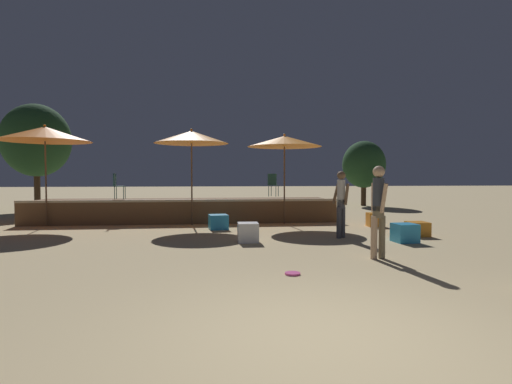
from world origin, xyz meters
name	(u,v)px	position (x,y,z in m)	size (l,w,h in m)	color
ground_plane	(329,338)	(0.00, 0.00, 0.00)	(120.00, 120.00, 0.00)	#D1B784
wooden_deck	(185,210)	(-2.19, 11.19, 0.39)	(10.89, 2.58, 0.85)	brown
patio_umbrella_0	(191,137)	(-1.86, 9.74, 2.97)	(2.49, 2.49, 3.26)	brown
patio_umbrella_1	(284,141)	(1.32, 9.71, 2.86)	(2.56, 2.56, 3.12)	brown
patio_umbrella_2	(45,134)	(-6.60, 9.85, 3.03)	(2.91, 2.91, 3.35)	brown
cube_seat_0	(405,233)	(3.63, 5.58, 0.23)	(0.56, 0.56, 0.46)	#2D9EDB
cube_seat_1	(375,220)	(4.15, 8.66, 0.22)	(0.51, 0.51, 0.45)	orange
cube_seat_2	(218,222)	(-0.99, 8.56, 0.23)	(0.64, 0.64, 0.46)	#2D9EDB
cube_seat_3	(248,232)	(-0.29, 6.03, 0.24)	(0.51, 0.51, 0.49)	white
cube_seat_4	(417,229)	(4.47, 6.50, 0.20)	(0.54, 0.54, 0.39)	orange
person_0	(378,207)	(2.12, 3.71, 1.04)	(0.31, 0.52, 1.87)	#72664C
person_2	(341,201)	(2.25, 6.42, 0.99)	(0.38, 0.49, 1.79)	#3F3F47
bistro_chair_0	(273,183)	(1.21, 11.68, 1.40)	(0.46, 0.46, 0.90)	#1E4C47
bistro_chair_1	(117,184)	(-4.48, 10.49, 1.40)	(0.40, 0.40, 0.90)	#1E4C47
frisbee_disc	(293,273)	(0.16, 2.64, 0.02)	(0.26, 0.26, 0.03)	#E54C99
background_tree_0	(36,141)	(-9.57, 16.38, 3.36)	(3.16, 3.16, 5.11)	#3D2B1C
background_tree_1	(364,165)	(7.26, 17.55, 2.30)	(2.37, 2.37, 3.61)	#3D2B1C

